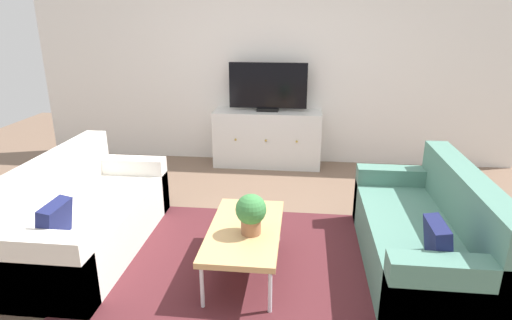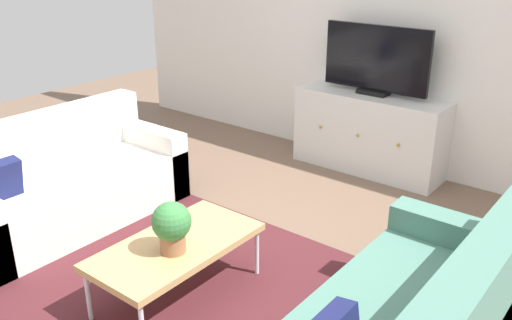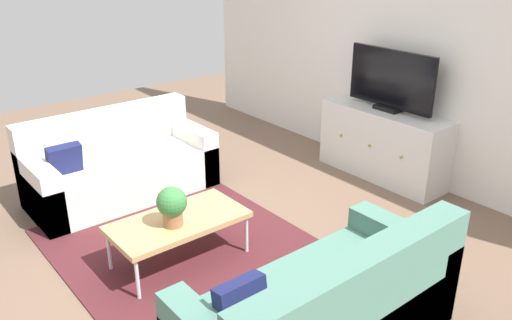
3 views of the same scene
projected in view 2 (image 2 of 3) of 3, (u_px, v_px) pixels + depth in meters
The scene contains 8 objects.
ground_plane at pixel (209, 276), 3.65m from camera, with size 10.00×10.00×0.00m, color brown.
wall_back at pixel (396, 23), 4.99m from camera, with size 6.40×0.12×2.70m, color white.
area_rug at pixel (193, 286), 3.53m from camera, with size 2.50×1.90×0.01m, color #4C1E23.
couch_left_side at pixel (63, 186), 4.29m from camera, with size 0.81×1.77×0.82m.
coffee_table at pixel (176, 247), 3.31m from camera, with size 0.55×1.05×0.38m.
potted_plant at pixel (172, 225), 3.15m from camera, with size 0.23×0.23×0.31m.
tv_console at pixel (369, 133), 5.18m from camera, with size 1.41×0.47×0.74m.
flat_screen_tv at pixel (376, 60), 4.94m from camera, with size 1.00×0.16×0.62m.
Camera 2 is at (2.16, -2.23, 2.08)m, focal length 38.79 mm.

